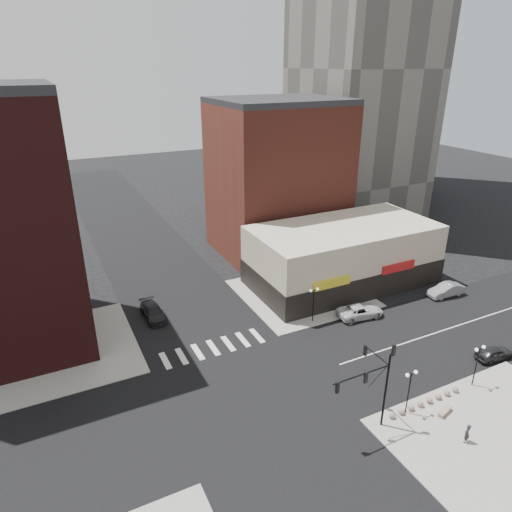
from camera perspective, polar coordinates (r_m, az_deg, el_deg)
ground at (r=42.60m, az=-1.06°, el=-16.98°), size 240.00×240.00×0.00m
road_ew at (r=42.59m, az=-1.06°, el=-16.97°), size 200.00×14.00×0.02m
road_ns at (r=42.59m, az=-1.06°, el=-16.97°), size 14.00×200.00×0.02m
sidewalk_nw at (r=51.87m, az=-23.33°, el=-10.89°), size 15.00×15.00×0.12m
sidewalk_ne at (r=59.05m, az=5.69°, el=-4.62°), size 15.00×15.00×0.12m
sidewalk_se at (r=43.31m, az=29.02°, el=-19.61°), size 18.00×14.00×0.12m
building_ne_midrise at (r=69.49m, az=2.71°, el=9.41°), size 18.00×15.00×22.00m
building_ne_row at (r=61.43m, az=10.74°, el=-0.44°), size 24.20×12.20×8.00m
traffic_signal at (r=37.64m, az=14.62°, el=-14.43°), size 5.59×3.09×7.77m
street_lamp_se_a at (r=40.74m, az=18.73°, el=-14.67°), size 1.22×0.32×4.16m
street_lamp_se_b at (r=46.04m, az=26.04°, el=-11.18°), size 1.22×0.32×4.16m
street_lamp_ne at (r=51.53m, az=7.24°, el=-5.02°), size 1.22×0.32×4.16m
bollard_row at (r=43.82m, az=20.36°, el=-16.73°), size 7.88×0.53×0.53m
white_suv at (r=54.68m, az=12.88°, el=-6.72°), size 5.73×3.11×1.53m
dark_sedan_east at (r=52.21m, az=27.63°, el=-10.70°), size 4.11×2.00×1.35m
silver_sedan at (r=62.67m, az=22.66°, el=-3.95°), size 5.02×1.99×1.63m
dark_sedan_north at (r=54.45m, az=-12.72°, el=-6.85°), size 2.41×5.33×1.52m
pedestrian at (r=41.22m, az=24.87°, el=-19.47°), size 0.71×0.58×1.68m
stone_bench at (r=43.56m, az=22.51°, el=-17.48°), size 1.78×0.98×0.40m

